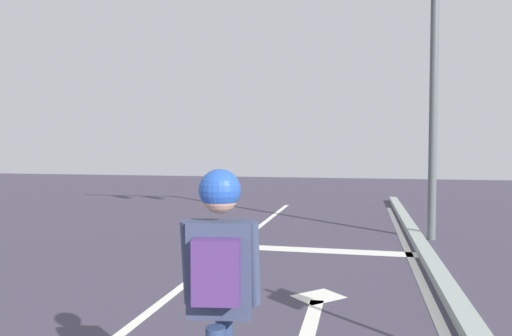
{
  "coord_description": "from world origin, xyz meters",
  "views": [
    {
      "loc": [
        2.47,
        0.97,
        1.85
      ],
      "look_at": [
        1.14,
        6.98,
        1.58
      ],
      "focal_mm": 33.51,
      "sensor_mm": 36.0,
      "label": 1
    }
  ],
  "objects": [
    {
      "name": "stop_bar",
      "position": [
        1.8,
        9.5,
        0.0
      ],
      "size": [
        3.29,
        0.4,
        0.01
      ],
      "primitive_type": "cube",
      "color": "silver",
      "rests_on": "ground"
    },
    {
      "name": "lane_arrow_head",
      "position": [
        1.96,
        6.83,
        0.0
      ],
      "size": [
        0.71,
        0.71,
        0.01
      ],
      "primitive_type": "cube",
      "rotation": [
        0.0,
        0.0,
        0.79
      ],
      "color": "silver",
      "rests_on": "ground"
    },
    {
      "name": "lane_arrow_stem",
      "position": [
        1.96,
        5.98,
        0.0
      ],
      "size": [
        0.16,
        1.4,
        0.01
      ],
      "primitive_type": "cube",
      "color": "silver",
      "rests_on": "ground"
    },
    {
      "name": "lane_line_curbside",
      "position": [
        3.29,
        6.0,
        0.0
      ],
      "size": [
        0.12,
        20.0,
        0.01
      ],
      "primitive_type": "cube",
      "color": "silver",
      "rests_on": "ground"
    },
    {
      "name": "lane_line_center",
      "position": [
        0.15,
        6.0,
        0.0
      ],
      "size": [
        0.12,
        20.0,
        0.01
      ],
      "primitive_type": "cube",
      "color": "silver",
      "rests_on": "ground"
    },
    {
      "name": "skater",
      "position": [
        1.68,
        3.58,
        1.12
      ],
      "size": [
        0.45,
        0.62,
        1.64
      ],
      "color": "navy",
      "rests_on": "skateboard"
    },
    {
      "name": "traffic_signal_mast",
      "position": [
        2.92,
        11.0,
        4.17
      ],
      "size": [
        3.91,
        0.34,
        5.89
      ],
      "color": "#525A5B",
      "rests_on": "ground"
    },
    {
      "name": "curb_strip",
      "position": [
        3.54,
        6.0,
        0.07
      ],
      "size": [
        0.24,
        24.0,
        0.14
      ],
      "primitive_type": "cube",
      "color": "#96A29A",
      "rests_on": "ground"
    }
  ]
}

